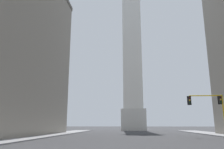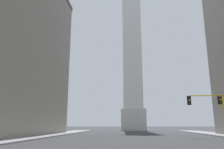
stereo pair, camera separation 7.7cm
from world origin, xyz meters
TOP-DOWN VIEW (x-y plane):
  - sidewalk_left at (-14.74, 24.15)m, footprint 5.00×80.50m
  - obelisk at (0.00, 67.09)m, footprint 7.39×7.39m
  - traffic_light_mid_right at (10.65, 31.31)m, footprint 5.09×0.51m

SIDE VIEW (x-z plane):
  - sidewalk_left at x=-14.74m, z-range 0.00..0.15m
  - traffic_light_mid_right at x=10.65m, z-range 1.57..7.55m
  - obelisk at x=0.00m, z-range -1.51..59.14m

